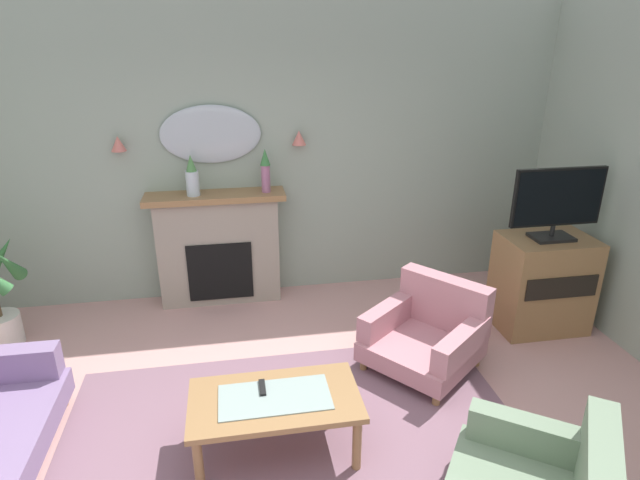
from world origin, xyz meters
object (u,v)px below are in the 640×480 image
(mantel_vase_left, at_px, (192,177))
(tv_cabinet, at_px, (542,283))
(mantel_vase_centre, at_px, (265,169))
(tv_remote, at_px, (262,388))
(wall_sconce_right, at_px, (299,138))
(fireplace, at_px, (219,249))
(wall_mirror, at_px, (211,134))
(armchair_by_coffee_table, at_px, (428,331))
(tv_flatscreen, at_px, (558,202))
(coffee_table, at_px, (275,405))
(wall_sconce_left, at_px, (118,144))

(mantel_vase_left, height_order, tv_cabinet, mantel_vase_left)
(mantel_vase_centre, xyz_separation_m, tv_remote, (-0.22, -2.13, -0.94))
(mantel_vase_centre, relative_size, wall_sconce_right, 3.06)
(tv_remote, xyz_separation_m, tv_cabinet, (2.68, 1.11, -0.00))
(mantel_vase_left, relative_size, mantel_vase_centre, 0.93)
(fireplace, bearing_deg, mantel_vase_left, -171.94)
(wall_sconce_right, bearing_deg, wall_mirror, 176.63)
(wall_mirror, relative_size, tv_cabinet, 1.07)
(armchair_by_coffee_table, relative_size, tv_flatscreen, 1.36)
(mantel_vase_centre, bearing_deg, mantel_vase_left, -180.00)
(armchair_by_coffee_table, bearing_deg, coffee_table, -149.40)
(wall_sconce_left, bearing_deg, tv_remote, -63.40)
(mantel_vase_centre, relative_size, wall_sconce_left, 3.06)
(fireplace, distance_m, coffee_table, 2.29)
(wall_sconce_right, distance_m, coffee_table, 2.72)
(coffee_table, bearing_deg, tv_flatscreen, 24.40)
(fireplace, bearing_deg, tv_flatscreen, -19.96)
(wall_mirror, xyz_separation_m, wall_sconce_left, (-0.85, -0.05, -0.05))
(mantel_vase_left, distance_m, armchair_by_coffee_table, 2.60)
(wall_sconce_left, bearing_deg, wall_sconce_right, 0.00)
(wall_sconce_right, relative_size, tv_remote, 0.88)
(mantel_vase_centre, relative_size, coffee_table, 0.39)
(wall_sconce_left, bearing_deg, tv_flatscreen, -17.03)
(fireplace, distance_m, wall_sconce_left, 1.38)
(fireplace, height_order, tv_remote, fireplace)
(wall_sconce_right, bearing_deg, tv_flatscreen, -28.94)
(coffee_table, distance_m, armchair_by_coffee_table, 1.57)
(fireplace, relative_size, wall_sconce_left, 9.71)
(wall_mirror, bearing_deg, armchair_by_coffee_table, -43.20)
(armchair_by_coffee_table, xyz_separation_m, tv_flatscreen, (1.26, 0.38, 0.94))
(wall_sconce_left, xyz_separation_m, armchair_by_coffee_table, (2.55, -1.55, -1.35))
(mantel_vase_centre, xyz_separation_m, wall_mirror, (-0.50, 0.17, 0.32))
(coffee_table, bearing_deg, wall_sconce_right, 78.01)
(wall_mirror, xyz_separation_m, tv_cabinet, (2.96, -1.20, -1.26))
(fireplace, xyz_separation_m, mantel_vase_centre, (0.50, -0.03, 0.82))
(coffee_table, bearing_deg, tv_cabinet, 24.78)
(coffee_table, distance_m, tv_remote, 0.14)
(fireplace, xyz_separation_m, tv_flatscreen, (2.96, -1.08, 0.68))
(wall_mirror, height_order, tv_remote, wall_mirror)
(wall_mirror, height_order, wall_sconce_right, wall_mirror)
(mantel_vase_centre, bearing_deg, tv_cabinet, -22.64)
(wall_mirror, bearing_deg, mantel_vase_left, -139.64)
(tv_remote, bearing_deg, tv_cabinet, 22.44)
(tv_remote, height_order, armchair_by_coffee_table, armchair_by_coffee_table)
(armchair_by_coffee_table, bearing_deg, tv_cabinet, 17.83)
(mantel_vase_left, relative_size, armchair_by_coffee_table, 0.35)
(wall_sconce_left, relative_size, wall_sconce_right, 1.00)
(tv_remote, bearing_deg, wall_sconce_left, 116.60)
(armchair_by_coffee_table, height_order, tv_cabinet, tv_cabinet)
(wall_sconce_left, bearing_deg, tv_cabinet, -16.74)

